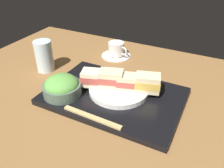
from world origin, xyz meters
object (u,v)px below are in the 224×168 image
at_px(sandwich_farmost, 148,83).
at_px(drinking_glass, 44,56).
at_px(sandwich_inner_far, 129,82).
at_px(chopsticks_pair, 92,117).
at_px(sandwich_nearmost, 94,78).
at_px(salad_bowl, 62,87).
at_px(sandwich_plate, 120,89).
at_px(sandwich_inner_near, 111,79).
at_px(coffee_cup, 116,50).

bearing_deg(sandwich_farmost, drinking_glass, 178.95).
distance_m(sandwich_inner_far, chopsticks_pair, 0.18).
xyz_separation_m(sandwich_nearmost, drinking_glass, (-0.27, 0.06, -0.00)).
height_order(sandwich_inner_far, salad_bowl, salad_bowl).
height_order(sandwich_plate, salad_bowl, salad_bowl).
bearing_deg(sandwich_inner_near, coffee_cup, 112.65).
distance_m(sandwich_plate, chopsticks_pair, 0.16).
xyz_separation_m(sandwich_nearmost, chopsticks_pair, (0.07, -0.14, -0.04)).
xyz_separation_m(sandwich_farmost, chopsticks_pair, (-0.10, -0.19, -0.04)).
bearing_deg(sandwich_nearmost, chopsticks_pair, -61.68).
xyz_separation_m(sandwich_plate, salad_bowl, (-0.17, -0.10, 0.02)).
xyz_separation_m(sandwich_inner_far, coffee_cup, (-0.18, 0.27, -0.03)).
height_order(sandwich_nearmost, sandwich_inner_far, sandwich_nearmost).
height_order(sandwich_nearmost, chopsticks_pair, sandwich_nearmost).
distance_m(coffee_cup, drinking_glass, 0.33).
height_order(sandwich_plate, sandwich_inner_far, sandwich_inner_far).
height_order(sandwich_inner_near, sandwich_farmost, sandwich_inner_near).
bearing_deg(drinking_glass, coffee_cup, 50.59).
bearing_deg(salad_bowl, chopsticks_pair, -21.73).
distance_m(sandwich_nearmost, drinking_glass, 0.27).
bearing_deg(chopsticks_pair, coffee_cup, 107.04).
bearing_deg(sandwich_farmost, sandwich_inner_far, -164.26).
distance_m(sandwich_plate, salad_bowl, 0.20).
bearing_deg(sandwich_nearmost, salad_bowl, -136.00).
height_order(chopsticks_pair, drinking_glass, drinking_glass).
bearing_deg(drinking_glass, sandwich_farmost, -1.05).
bearing_deg(sandwich_plate, drinking_glass, 174.69).
bearing_deg(sandwich_inner_near, chopsticks_pair, -84.51).
bearing_deg(chopsticks_pair, sandwich_plate, 84.79).
height_order(sandwich_inner_near, coffee_cup, sandwich_inner_near).
bearing_deg(sandwich_plate, sandwich_nearmost, -164.26).
bearing_deg(sandwich_inner_far, coffee_cup, 123.32).
bearing_deg(coffee_cup, sandwich_inner_far, -56.68).
bearing_deg(sandwich_inner_far, sandwich_nearmost, -164.26).
xyz_separation_m(sandwich_nearmost, sandwich_inner_far, (0.12, 0.03, -0.00)).
relative_size(sandwich_nearmost, sandwich_inner_near, 1.00).
xyz_separation_m(sandwich_plate, sandwich_farmost, (0.09, 0.02, 0.04)).
bearing_deg(salad_bowl, coffee_cup, 87.57).
bearing_deg(sandwich_inner_near, drinking_glass, 172.78).
height_order(sandwich_farmost, drinking_glass, drinking_glass).
height_order(sandwich_plate, sandwich_farmost, sandwich_farmost).
bearing_deg(sandwich_plate, chopsticks_pair, -95.21).
relative_size(chopsticks_pair, drinking_glass, 1.55).
height_order(sandwich_plate, coffee_cup, coffee_cup).
xyz_separation_m(sandwich_plate, drinking_glass, (-0.36, 0.03, 0.03)).
height_order(sandwich_nearmost, drinking_glass, drinking_glass).
distance_m(sandwich_inner_near, sandwich_inner_far, 0.06).
distance_m(sandwich_nearmost, sandwich_inner_near, 0.06).
bearing_deg(coffee_cup, sandwich_inner_near, -67.35).
xyz_separation_m(sandwich_inner_near, sandwich_farmost, (0.12, 0.03, -0.00)).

